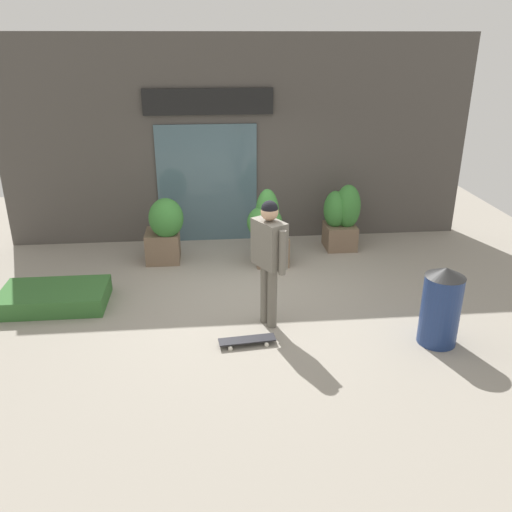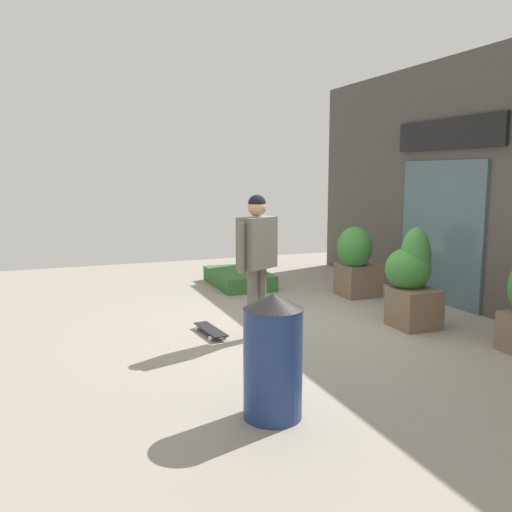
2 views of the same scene
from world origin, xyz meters
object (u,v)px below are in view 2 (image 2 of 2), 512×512
object	(u,v)px
skateboarder	(257,250)
trash_bin	(273,356)
planter_box_right	(356,260)
planter_box_mid	(412,279)
skateboard	(211,330)

from	to	relation	value
skateboarder	trash_bin	world-z (taller)	skateboarder
skateboarder	planter_box_right	size ratio (longest dim) A/B	1.51
planter_box_right	planter_box_mid	xyz separation A→B (m)	(1.74, -0.22, 0.02)
skateboarder	trash_bin	distance (m)	2.28
skateboarder	planter_box_right	xyz separation A→B (m)	(-1.52, 2.32, -0.47)
planter_box_right	trash_bin	size ratio (longest dim) A/B	1.11
skateboard	planter_box_right	bearing A→B (deg)	-72.99
planter_box_right	planter_box_mid	size ratio (longest dim) A/B	0.89
planter_box_right	trash_bin	world-z (taller)	planter_box_right
planter_box_right	planter_box_mid	world-z (taller)	planter_box_mid
trash_bin	planter_box_mid	bearing A→B (deg)	124.13
skateboarder	skateboard	size ratio (longest dim) A/B	2.36
planter_box_right	trash_bin	xyz separation A→B (m)	(3.62, -2.99, -0.09)
skateboard	trash_bin	size ratio (longest dim) A/B	0.71
skateboarder	trash_bin	bearing A→B (deg)	133.05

